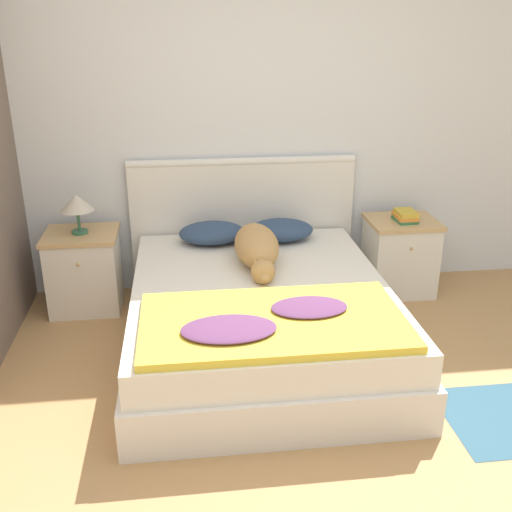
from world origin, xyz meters
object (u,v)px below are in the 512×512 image
object	(u,v)px
bed	(260,317)
book_stack	(405,216)
nightstand_left	(85,271)
nightstand_right	(399,256)
pillow_left	(212,233)
pillow_right	(281,230)
table_lamp	(77,204)
dog	(257,248)

from	to	relation	value
bed	book_stack	xyz separation A→B (m)	(1.15, 0.71, 0.38)
nightstand_left	nightstand_right	bearing A→B (deg)	0.00
nightstand_left	pillow_left	world-z (taller)	pillow_left
nightstand_left	book_stack	bearing A→B (deg)	-0.59
nightstand_left	pillow_right	xyz separation A→B (m)	(1.39, 0.00, 0.24)
bed	nightstand_right	xyz separation A→B (m)	(1.15, 0.74, 0.06)
pillow_left	pillow_right	distance (m)	0.49
bed	pillow_right	xyz separation A→B (m)	(0.25, 0.74, 0.30)
nightstand_right	table_lamp	world-z (taller)	table_lamp
pillow_right	dog	size ratio (longest dim) A/B	0.58
dog	bed	bearing A→B (deg)	-94.00
pillow_right	table_lamp	world-z (taller)	table_lamp
nightstand_left	nightstand_right	distance (m)	2.30
nightstand_right	pillow_right	distance (m)	0.93
dog	table_lamp	xyz separation A→B (m)	(-1.17, 0.43, 0.21)
book_stack	nightstand_left	bearing A→B (deg)	179.41
nightstand_right	table_lamp	xyz separation A→B (m)	(-2.30, -0.01, 0.49)
nightstand_right	pillow_right	world-z (taller)	pillow_right
bed	pillow_right	distance (m)	0.83
bed	pillow_left	distance (m)	0.83
book_stack	pillow_right	bearing A→B (deg)	178.36
nightstand_left	nightstand_right	world-z (taller)	same
table_lamp	pillow_right	bearing A→B (deg)	0.30
nightstand_right	table_lamp	size ratio (longest dim) A/B	2.07
nightstand_left	dog	world-z (taller)	dog
nightstand_left	table_lamp	distance (m)	0.49
nightstand_right	pillow_right	bearing A→B (deg)	179.85
dog	book_stack	size ratio (longest dim) A/B	3.65
pillow_left	book_stack	distance (m)	1.40
pillow_left	dog	distance (m)	0.51
bed	pillow_left	world-z (taller)	pillow_left
nightstand_right	pillow_right	size ratio (longest dim) A/B	1.22
dog	table_lamp	distance (m)	1.26
dog	book_stack	bearing A→B (deg)	19.77
nightstand_left	dog	xyz separation A→B (m)	(1.17, -0.43, 0.28)
bed	table_lamp	world-z (taller)	table_lamp
bed	nightstand_right	bearing A→B (deg)	32.66
nightstand_left	dog	bearing A→B (deg)	-20.22
table_lamp	nightstand_right	bearing A→B (deg)	0.12
bed	book_stack	distance (m)	1.41
pillow_right	dog	bearing A→B (deg)	-117.32
nightstand_right	book_stack	xyz separation A→B (m)	(0.01, -0.02, 0.32)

